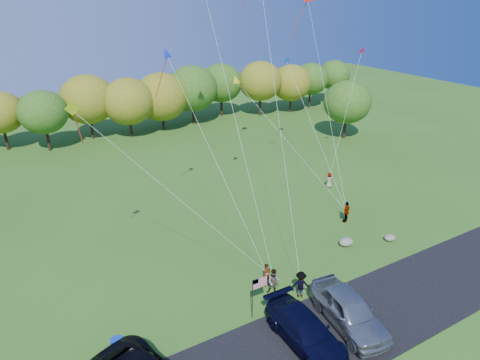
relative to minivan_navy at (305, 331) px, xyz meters
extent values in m
plane|color=#315E1A|center=(2.63, 3.78, -0.87)|extent=(140.00, 140.00, 0.00)
cube|color=black|center=(2.63, -0.22, -0.84)|extent=(44.00, 6.00, 0.06)
cylinder|color=#332312|center=(-11.78, 42.32, 0.36)|extent=(0.36, 0.36, 2.47)
cylinder|color=#332312|center=(-7.15, 40.54, 0.62)|extent=(0.36, 0.36, 2.98)
ellipsoid|color=#235316|center=(-7.15, 40.54, 3.89)|extent=(5.48, 5.48, 4.93)
cylinder|color=#332312|center=(-1.62, 40.44, 0.42)|extent=(0.36, 0.36, 2.58)
ellipsoid|color=#336D1B|center=(-1.62, 40.44, 3.29)|extent=(4.86, 4.86, 4.38)
cylinder|color=#332312|center=(2.29, 40.89, 0.40)|extent=(0.36, 0.36, 2.54)
ellipsoid|color=#235316|center=(2.29, 40.89, 3.93)|extent=(6.95, 6.95, 6.26)
cylinder|color=#332312|center=(8.13, 41.35, 0.64)|extent=(0.36, 0.36, 3.02)
ellipsoid|color=#336D1B|center=(8.13, 41.35, 4.04)|extent=(5.81, 5.81, 5.23)
cylinder|color=#332312|center=(12.21, 41.03, 0.34)|extent=(0.36, 0.36, 2.42)
ellipsoid|color=#235316|center=(12.21, 41.03, 3.17)|extent=(4.98, 4.98, 4.49)
cylinder|color=#332312|center=(16.84, 42.93, 0.44)|extent=(0.36, 0.36, 2.62)
ellipsoid|color=#235316|center=(16.84, 42.93, 3.74)|extent=(6.14, 6.14, 5.52)
cylinder|color=#332312|center=(21.90, 42.91, 0.52)|extent=(0.36, 0.36, 2.77)
ellipsoid|color=#336D1B|center=(21.90, 42.91, 3.79)|extent=(5.80, 5.80, 5.22)
cylinder|color=#332312|center=(28.27, 43.26, 0.54)|extent=(0.36, 0.36, 2.82)
ellipsoid|color=#336D1B|center=(28.27, 43.26, 3.85)|extent=(5.86, 5.86, 5.28)
cylinder|color=#332312|center=(33.12, 40.87, 0.51)|extent=(0.36, 0.36, 2.76)
ellipsoid|color=#235316|center=(33.12, 40.87, 3.54)|extent=(5.07, 5.07, 4.56)
cylinder|color=#332312|center=(37.41, 42.90, 0.59)|extent=(0.36, 0.36, 2.92)
ellipsoid|color=#235316|center=(37.41, 42.90, 3.68)|extent=(5.02, 5.02, 4.51)
cylinder|color=#332312|center=(26.63, 25.78, 0.53)|extent=(0.36, 0.36, 2.80)
ellipsoid|color=#235316|center=(26.63, 25.78, 3.88)|extent=(6.00, 6.00, 5.40)
imported|color=black|center=(0.00, 0.00, 0.00)|extent=(2.35, 5.61, 1.62)
imported|color=gray|center=(3.02, -0.10, 0.16)|extent=(3.08, 5.96, 1.94)
imported|color=#4C4C59|center=(0.99, 5.22, -0.07)|extent=(0.67, 0.54, 1.61)
imported|color=#4C4C59|center=(0.94, 4.34, 0.00)|extent=(1.07, 1.04, 1.74)
imported|color=#4C4C59|center=(2.19, 3.25, 0.02)|extent=(1.33, 1.17, 1.79)
imported|color=#4C4C59|center=(11.31, 8.98, 0.04)|extent=(1.15, 0.82, 1.81)
imported|color=#4C4C59|center=(14.64, 14.89, -0.11)|extent=(0.88, 0.78, 1.52)
cylinder|color=#0B32AD|center=(-8.94, 4.34, -0.38)|extent=(0.65, 0.65, 0.98)
cylinder|color=black|center=(-1.44, 3.08, 0.48)|extent=(0.05, 0.05, 2.71)
cube|color=red|center=(-0.95, 3.08, 1.46)|extent=(0.97, 0.65, 0.02)
cube|color=navy|center=(-1.24, 3.09, 1.65)|extent=(0.39, 0.02, 0.30)
ellipsoid|color=gray|center=(8.81, 6.23, -0.58)|extent=(1.16, 0.91, 0.58)
ellipsoid|color=gray|center=(12.20, 5.06, -0.63)|extent=(0.90, 0.75, 0.47)
cone|color=#1425CE|center=(-1.08, 15.02, 12.72)|extent=(1.02, 0.78, 0.83)
cone|color=yellow|center=(5.94, 17.76, 9.83)|extent=(0.99, 0.61, 0.85)
cube|color=#B90D46|center=(19.36, 17.15, 11.46)|extent=(0.71, 0.23, 0.69)
cube|color=#ADCE11|center=(-8.49, 9.80, 11.05)|extent=(0.80, 0.20, 0.79)
cube|color=blue|center=(12.42, 19.66, 10.79)|extent=(0.71, 0.25, 0.68)
camera|label=1|loc=(-11.92, -13.53, 16.61)|focal=32.00mm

